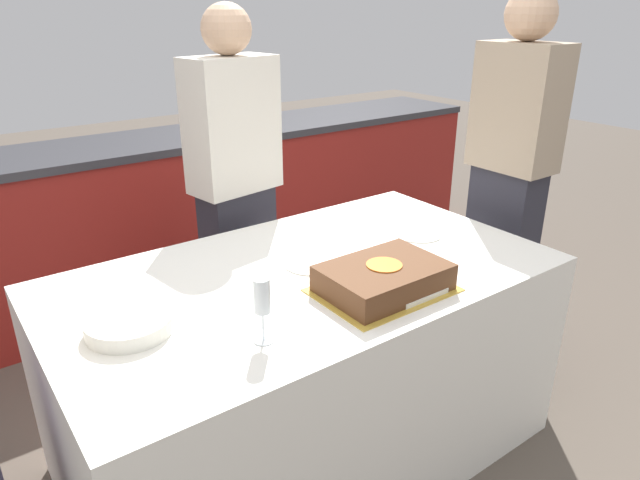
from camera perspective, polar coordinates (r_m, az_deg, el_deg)
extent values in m
plane|color=brown|center=(2.35, -1.21, -20.03)|extent=(14.00, 14.00, 0.00)
cube|color=maroon|center=(3.34, -16.76, 1.44)|extent=(4.40, 0.55, 0.88)
cube|color=#2D2D33|center=(3.21, -17.68, 9.12)|extent=(4.40, 0.58, 0.04)
cube|color=white|center=(2.11, -1.29, -12.45)|extent=(1.68, 0.95, 0.76)
cube|color=gold|center=(1.81, 6.31, -5.00)|extent=(0.42, 0.31, 0.00)
cube|color=#56331C|center=(1.79, 6.37, -3.75)|extent=(0.38, 0.27, 0.08)
cylinder|color=orange|center=(1.77, 6.44, -2.48)|extent=(0.11, 0.11, 0.00)
cylinder|color=white|center=(1.66, -18.52, -7.97)|extent=(0.24, 0.24, 0.04)
cylinder|color=white|center=(1.55, -5.64, -9.91)|extent=(0.06, 0.06, 0.00)
cylinder|color=white|center=(1.53, -5.71, -8.53)|extent=(0.01, 0.01, 0.08)
cylinder|color=white|center=(1.49, -5.84, -5.55)|extent=(0.04, 0.04, 0.10)
cylinder|color=white|center=(1.97, -0.86, -2.39)|extent=(0.19, 0.19, 0.00)
cylinder|color=white|center=(2.25, 9.77, 0.63)|extent=(0.19, 0.19, 0.00)
cube|color=white|center=(1.79, 9.52, -5.20)|extent=(0.18, 0.11, 0.02)
cube|color=#282833|center=(2.66, -7.90, -3.69)|extent=(0.34, 0.21, 0.85)
cube|color=silver|center=(2.43, -8.79, 11.25)|extent=(0.40, 0.26, 0.55)
sphere|color=#D8AD89|center=(2.39, -9.36, 20.11)|extent=(0.20, 0.20, 0.20)
cube|color=#282833|center=(2.73, 17.29, -2.70)|extent=(0.16, 0.29, 0.94)
cube|color=tan|center=(2.52, 19.23, 12.40)|extent=(0.20, 0.34, 0.51)
sphere|color=#D8AD89|center=(2.49, 20.34, 20.43)|extent=(0.20, 0.20, 0.20)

